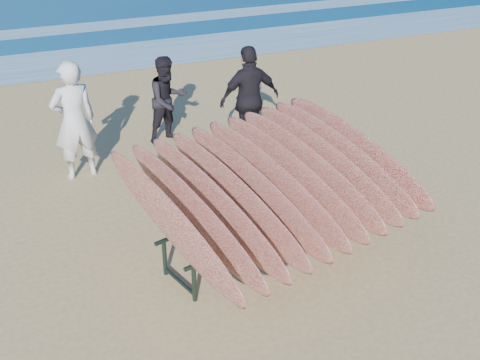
# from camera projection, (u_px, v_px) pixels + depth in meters

# --- Properties ---
(ground) EXTENTS (120.00, 120.00, 0.00)m
(ground) POSITION_uv_depth(u_px,v_px,m) (265.00, 274.00, 7.57)
(ground) COLOR tan
(ground) RESTS_ON ground
(foam_near) EXTENTS (160.00, 160.00, 0.00)m
(foam_near) POSITION_uv_depth(u_px,v_px,m) (104.00, 58.00, 15.69)
(foam_near) COLOR white
(foam_near) RESTS_ON ground
(foam_far) EXTENTS (160.00, 160.00, 0.00)m
(foam_far) POSITION_uv_depth(u_px,v_px,m) (81.00, 28.00, 18.53)
(foam_far) COLOR white
(foam_far) RESTS_ON ground
(surfboard_rack) EXTENTS (3.83, 3.66, 1.58)m
(surfboard_rack) POSITION_uv_depth(u_px,v_px,m) (274.00, 183.00, 7.70)
(surfboard_rack) COLOR #1B2B23
(surfboard_rack) RESTS_ON ground
(person_white) EXTENTS (0.77, 0.56, 1.94)m
(person_white) POSITION_uv_depth(u_px,v_px,m) (74.00, 121.00, 9.46)
(person_white) COLOR silver
(person_white) RESTS_ON ground
(person_dark_a) EXTENTS (0.92, 0.81, 1.59)m
(person_dark_a) POSITION_uv_depth(u_px,v_px,m) (168.00, 100.00, 10.77)
(person_dark_a) COLOR black
(person_dark_a) RESTS_ON ground
(person_dark_b) EXTENTS (1.11, 0.48, 1.87)m
(person_dark_b) POSITION_uv_depth(u_px,v_px,m) (250.00, 99.00, 10.42)
(person_dark_b) COLOR black
(person_dark_b) RESTS_ON ground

